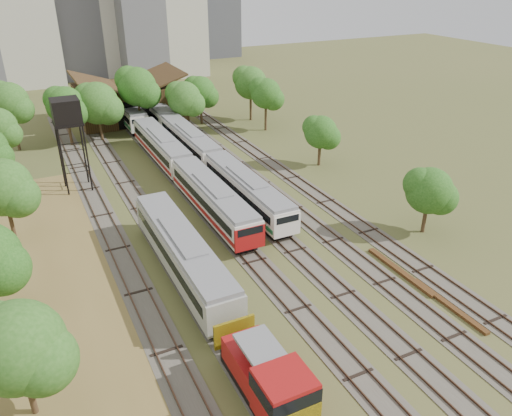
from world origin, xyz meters
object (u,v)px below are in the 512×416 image
railcar_red_set (184,170)px  water_tower (66,114)px  railcar_green_set (190,142)px  shunter_locomotive (270,382)px

railcar_red_set → water_tower: (-11.03, 4.45, 6.75)m
railcar_green_set → shunter_locomotive: (-10.00, -41.64, 0.04)m
railcar_green_set → shunter_locomotive: 42.82m
railcar_red_set → water_tower: water_tower is taller
water_tower → railcar_red_set: bearing=-22.0°
railcar_red_set → railcar_green_set: bearing=67.0°
railcar_red_set → shunter_locomotive: 32.77m
shunter_locomotive → water_tower: bearing=97.8°
railcar_green_set → water_tower: bearing=-161.7°
railcar_green_set → railcar_red_set: bearing=-113.0°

